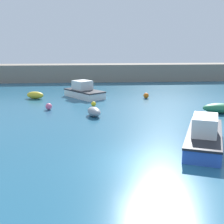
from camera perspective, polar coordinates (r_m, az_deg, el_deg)
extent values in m
cube|color=#235B7A|center=(15.79, 4.99, -9.42)|extent=(120.00, 120.00, 0.20)
cube|color=gray|center=(46.17, -1.13, 7.22)|extent=(45.53, 3.25, 2.47)
cube|color=#2D56B7|center=(18.65, 16.48, -4.88)|extent=(4.09, 6.53, 0.71)
cube|color=black|center=(18.53, 16.57, -3.65)|extent=(4.17, 6.66, 0.12)
cube|color=silver|center=(17.93, 16.62, -2.48)|extent=(2.02, 2.48, 1.16)
ellipsoid|color=gray|center=(24.77, -3.31, 0.06)|extent=(1.42, 2.00, 0.72)
ellipsoid|color=#287A4C|center=(27.33, 19.06, 0.68)|extent=(2.85, 1.50, 0.81)
ellipsoid|color=yellow|center=(33.12, -13.87, 3.02)|extent=(2.03, 1.48, 0.74)
cube|color=white|center=(32.96, -5.07, 3.25)|extent=(4.40, 4.96, 0.67)
cube|color=black|center=(32.90, -5.08, 3.93)|extent=(4.49, 5.06, 0.12)
cube|color=silver|center=(33.11, -5.44, 4.81)|extent=(2.32, 2.35, 1.08)
sphere|color=yellow|center=(28.47, -3.40, 1.48)|extent=(0.45, 0.45, 0.45)
sphere|color=orange|center=(32.56, 6.26, 3.00)|extent=(0.57, 0.57, 0.57)
sphere|color=#EA668C|center=(27.60, -11.49, 1.00)|extent=(0.56, 0.56, 0.56)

